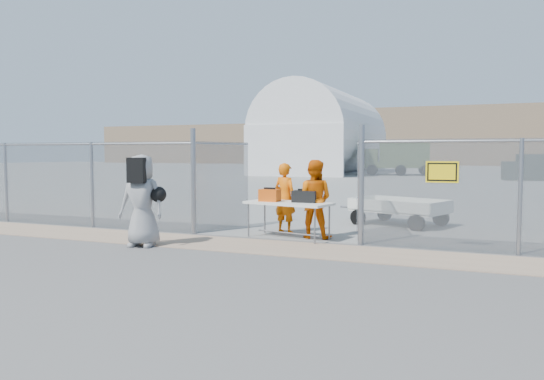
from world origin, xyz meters
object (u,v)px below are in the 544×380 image
at_px(security_worker_left, 285,198).
at_px(utility_trailer, 399,211).
at_px(security_worker_right, 314,199).
at_px(visitor, 142,201).
at_px(folding_table, 288,220).

height_order(security_worker_left, utility_trailer, security_worker_left).
bearing_deg(security_worker_right, visitor, 35.84).
bearing_deg(utility_trailer, visitor, -109.92).
height_order(security_worker_right, utility_trailer, security_worker_right).
height_order(folding_table, security_worker_right, security_worker_right).
xyz_separation_m(folding_table, security_worker_right, (0.51, 0.27, 0.47)).
bearing_deg(folding_table, security_worker_right, 39.65).
height_order(visitor, utility_trailer, visitor).
distance_m(security_worker_left, utility_trailer, 3.36).
bearing_deg(utility_trailer, security_worker_right, -96.32).
xyz_separation_m(visitor, utility_trailer, (4.43, 5.17, -0.57)).
xyz_separation_m(folding_table, security_worker_left, (-0.36, 0.77, 0.43)).
xyz_separation_m(folding_table, utility_trailer, (1.97, 3.14, -0.04)).
xyz_separation_m(security_worker_left, visitor, (-2.09, -2.80, 0.11)).
height_order(folding_table, visitor, visitor).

